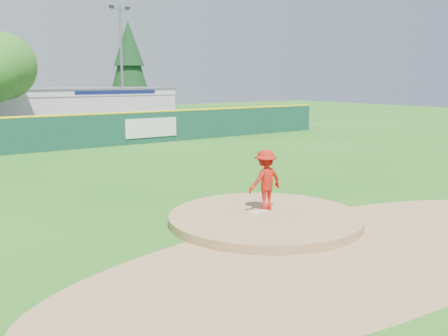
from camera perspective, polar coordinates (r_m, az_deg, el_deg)
ground at (r=14.38m, az=4.71°, el=-6.24°), size 120.00×120.00×0.00m
pitchers_mound at (r=14.38m, az=4.71°, el=-6.24°), size 5.50×5.50×0.50m
pitching_rubber at (r=14.53m, az=3.95°, el=-4.96°), size 0.60×0.15×0.04m
infield_dirt_arc at (r=12.38m, az=13.90°, el=-9.23°), size 15.40×15.40×0.01m
parking_lot at (r=38.73m, az=-22.30°, el=3.38°), size 44.00×16.00×0.02m
pitcher at (r=14.60m, az=4.75°, el=-1.39°), size 1.17×0.69×1.78m
van at (r=35.38m, az=-19.54°, el=4.08°), size 4.85×2.39×1.32m
pool_building_grp at (r=45.09m, az=-16.54°, el=6.68°), size 15.20×8.20×3.31m
outfield_fence at (r=29.99m, az=-18.29°, el=3.95°), size 40.00×0.14×2.07m
conifer_tree at (r=51.43m, az=-10.79°, el=11.61°), size 4.40×4.40×9.50m
light_pole_right at (r=43.40m, az=-11.63°, el=11.89°), size 1.75×0.25×10.00m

